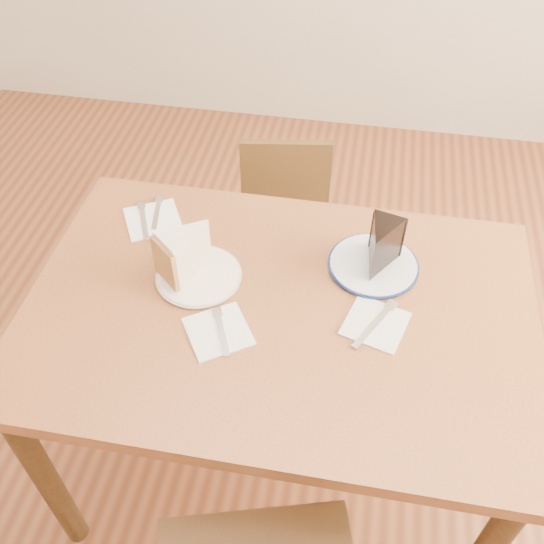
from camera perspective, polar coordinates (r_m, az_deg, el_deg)
The scene contains 14 objects.
ground at distance 2.05m, azimuth 0.49°, elevation -17.02°, with size 4.00×4.00×0.00m, color #4F2615.
table at distance 1.50m, azimuth 0.64°, elevation -5.77°, with size 1.20×0.80×0.75m.
chair_far at distance 2.10m, azimuth 1.17°, elevation 3.17°, with size 0.41×0.41×0.72m.
plate_cream at distance 1.49m, azimuth -6.91°, elevation -0.38°, with size 0.20×0.20×0.01m, color white.
plate_navy at distance 1.53m, azimuth 9.51°, elevation 0.65°, with size 0.22×0.22×0.01m, color white.
carrot_cake at distance 1.47m, azimuth -7.82°, elevation 1.89°, with size 0.09×0.13×0.11m, color beige, non-canonical shape.
chocolate_cake at distance 1.48m, azimuth 10.10°, elevation 2.11°, with size 0.08×0.12×0.11m, color black, non-canonical shape.
napkin_cream at distance 1.38m, azimuth -5.07°, elevation -5.58°, with size 0.13×0.13×0.00m, color white.
napkin_navy at distance 1.41m, azimuth 9.71°, elevation -4.81°, with size 0.13×0.13×0.00m, color white.
napkin_spare at distance 1.67m, azimuth -11.14°, elevation 4.85°, with size 0.14×0.14×0.00m, color white.
fork_cream at distance 1.37m, azimuth -4.77°, elevation -5.61°, with size 0.01×0.14×0.00m, color silver.
knife_navy at distance 1.40m, azimuth 9.62°, elevation -4.87°, with size 0.02×0.17×0.00m, color silver.
fork_spare at distance 1.68m, azimuth -10.77°, elevation 5.52°, with size 0.01×0.14×0.00m, color white.
knife_spare at distance 1.66m, azimuth -11.98°, elevation 4.70°, with size 0.01×0.16×0.00m, color white.
Camera 1 is at (0.15, -0.91, 1.83)m, focal length 40.00 mm.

